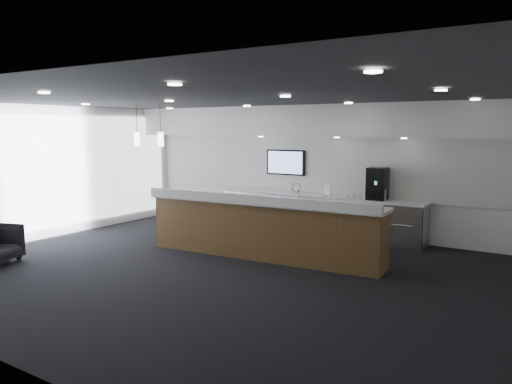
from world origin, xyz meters
The scene contains 21 objects.
ground centered at (0.00, 0.00, 0.00)m, with size 10.00×10.00×0.00m, color black.
ceiling centered at (0.00, 0.00, 3.00)m, with size 10.00×8.00×0.02m, color black.
back_wall centered at (0.00, 4.00, 1.50)m, with size 10.00×0.02×3.00m, color white.
left_wall centered at (-5.00, 0.00, 1.50)m, with size 0.02×8.00×3.00m, color white.
soffit_bulkhead centered at (0.00, 3.55, 2.65)m, with size 10.00×0.90×0.70m, color silver.
alcove_panel centered at (0.00, 3.97, 1.60)m, with size 9.80×0.06×1.40m, color silver.
window_blinds_wall centered at (-4.96, 0.00, 1.50)m, with size 0.04×7.36×2.55m, color silver.
back_credenza centered at (0.00, 3.64, 0.48)m, with size 5.06×0.66×0.95m.
wall_tv centered at (-1.00, 3.91, 1.65)m, with size 1.05×0.08×0.62m.
pendant_left centered at (-2.40, 0.80, 2.25)m, with size 0.12×0.12×0.30m, color #FFE8C6.
pendant_right centered at (-3.10, 0.80, 2.25)m, with size 0.12×0.12×0.30m, color #FFE8C6.
ceiling_can_lights centered at (0.00, 0.00, 2.97)m, with size 7.00×5.00×0.02m, color white, non-canonical shape.
service_counter centered at (0.03, 1.20, 0.58)m, with size 4.85×1.13×1.49m.
coffee_machine centered at (1.44, 3.62, 1.30)m, with size 0.42×0.54×0.70m.
info_sign_left centered at (0.29, 3.55, 1.07)m, with size 0.18×0.02×0.24m, color white.
info_sign_right centered at (1.59, 3.50, 1.07)m, with size 0.18×0.02×0.24m, color white.
cup_0 centered at (1.34, 3.54, 1.00)m, with size 0.10×0.10×0.09m, color white.
cup_1 centered at (1.20, 3.54, 1.00)m, with size 0.10×0.10×0.09m, color white.
cup_2 centered at (1.06, 3.54, 1.00)m, with size 0.10×0.10×0.09m, color white.
cup_3 centered at (0.92, 3.54, 1.00)m, with size 0.10×0.10×0.09m, color white.
cup_4 centered at (0.78, 3.54, 1.00)m, with size 0.10×0.10×0.09m, color white.
Camera 1 is at (5.05, -6.77, 2.48)m, focal length 35.00 mm.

